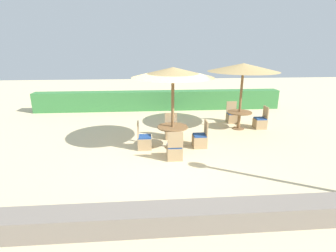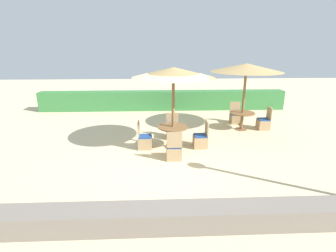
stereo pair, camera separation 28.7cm
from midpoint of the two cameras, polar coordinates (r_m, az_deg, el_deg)
name	(u,v)px [view 1 (the left image)]	position (r m, az deg, el deg)	size (l,w,h in m)	color
ground_plane	(170,160)	(8.06, -0.68, -7.39)	(40.00, 40.00, 0.00)	beige
hedge_row	(159,100)	(14.16, -2.53, 5.58)	(13.00, 0.70, 1.01)	#387A3D
stone_border	(184,217)	(5.28, 1.77, -19.23)	(10.00, 0.56, 0.44)	slate
parasol_center	(173,73)	(8.40, 0.07, 11.53)	(2.64, 2.64, 2.70)	brown
round_table_center	(173,131)	(8.80, 0.07, -1.16)	(1.02, 1.02, 0.75)	brown
patio_chair_center_east	(200,140)	(9.02, 6.09, -2.97)	(0.46, 0.46, 0.93)	tan
patio_chair_center_north	(171,131)	(9.82, -0.12, -1.16)	(0.46, 0.46, 0.93)	tan
patio_chair_center_south	(175,151)	(8.03, 0.41, -5.46)	(0.46, 0.46, 0.93)	tan
patio_chair_center_west	(144,141)	(8.87, -6.14, -3.31)	(0.46, 0.46, 0.93)	tan
parasol_back_right	(243,68)	(10.86, 15.33, 12.15)	(2.80, 2.80, 2.68)	brown
round_table_back_right	(239,116)	(11.18, 14.55, 2.18)	(1.00, 1.00, 0.73)	brown
patio_chair_back_right_north	(232,117)	(12.12, 13.13, 1.96)	(0.46, 0.46, 0.93)	tan
patio_chair_back_right_east	(260,122)	(11.60, 18.78, 0.80)	(0.46, 0.46, 0.93)	tan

